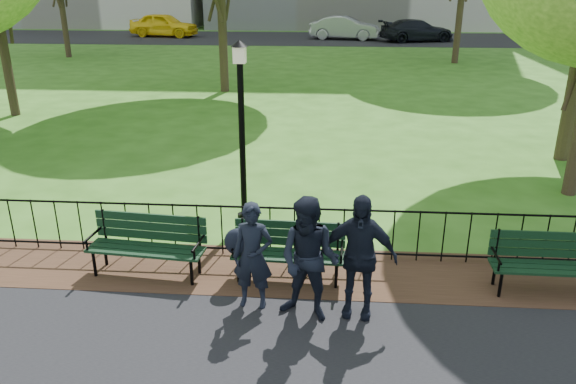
# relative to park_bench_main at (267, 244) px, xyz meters

# --- Properties ---
(ground) EXTENTS (120.00, 120.00, 0.00)m
(ground) POSITION_rel_park_bench_main_xyz_m (0.58, -1.28, -0.60)
(ground) COLOR #306019
(dirt_strip) EXTENTS (60.00, 1.60, 0.01)m
(dirt_strip) POSITION_rel_park_bench_main_xyz_m (0.58, 0.22, -0.58)
(dirt_strip) COLOR #322014
(dirt_strip) RESTS_ON ground
(far_street) EXTENTS (70.00, 9.00, 0.01)m
(far_street) POSITION_rel_park_bench_main_xyz_m (0.58, 33.72, -0.59)
(far_street) COLOR black
(far_street) RESTS_ON ground
(iron_fence) EXTENTS (24.06, 0.06, 1.00)m
(iron_fence) POSITION_rel_park_bench_main_xyz_m (0.58, 0.72, -0.10)
(iron_fence) COLOR black
(iron_fence) RESTS_ON ground
(park_bench_main) EXTENTS (1.82, 0.60, 0.96)m
(park_bench_main) POSITION_rel_park_bench_main_xyz_m (0.00, 0.00, 0.00)
(park_bench_main) COLOR black
(park_bench_main) RESTS_ON ground
(park_bench_left_a) EXTENTS (1.85, 0.73, 1.02)m
(park_bench_left_a) POSITION_rel_park_bench_main_xyz_m (-1.85, 0.06, -0.01)
(park_bench_left_a) COLOR black
(park_bench_left_a) RESTS_ON ground
(park_bench_right_a) EXTENTS (1.72, 0.55, 0.97)m
(park_bench_right_a) POSITION_rel_park_bench_main_xyz_m (4.17, -0.04, -0.04)
(park_bench_right_a) COLOR black
(park_bench_right_a) RESTS_ON ground
(lamppost) EXTENTS (0.30, 0.30, 3.35)m
(lamppost) POSITION_rel_park_bench_main_xyz_m (-0.66, 2.11, 1.23)
(lamppost) COLOR black
(lamppost) RESTS_ON ground
(person_left) EXTENTS (0.59, 0.42, 1.55)m
(person_left) POSITION_rel_park_bench_main_xyz_m (-0.11, -0.76, 0.19)
(person_left) COLOR black
(person_left) RESTS_ON asphalt_path
(person_mid) EXTENTS (0.94, 0.69, 1.74)m
(person_mid) POSITION_rel_park_bench_main_xyz_m (0.68, -1.00, 0.28)
(person_mid) COLOR black
(person_mid) RESTS_ON asphalt_path
(person_right) EXTENTS (1.08, 0.57, 1.76)m
(person_right) POSITION_rel_park_bench_main_xyz_m (1.33, -0.86, 0.29)
(person_right) COLOR black
(person_right) RESTS_ON asphalt_path
(taxi) EXTENTS (5.18, 2.79, 1.68)m
(taxi) POSITION_rel_park_bench_main_xyz_m (-11.27, 34.16, 0.25)
(taxi) COLOR yellow
(taxi) RESTS_ON far_street
(sedan_silver) EXTENTS (5.03, 2.42, 1.59)m
(sedan_silver) POSITION_rel_park_bench_main_xyz_m (1.87, 33.29, 0.21)
(sedan_silver) COLOR #A3A5AA
(sedan_silver) RESTS_ON far_street
(sedan_dark) EXTENTS (5.37, 3.30, 1.45)m
(sedan_dark) POSITION_rel_park_bench_main_xyz_m (6.72, 32.37, 0.14)
(sedan_dark) COLOR black
(sedan_dark) RESTS_ON far_street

